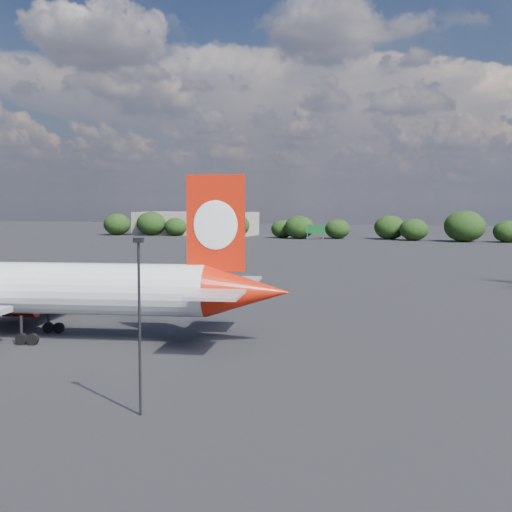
% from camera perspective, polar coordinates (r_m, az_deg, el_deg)
% --- Properties ---
extents(ground, '(500.00, 500.00, 0.00)m').
position_cam_1_polar(ground, '(105.97, -0.19, -2.16)').
color(ground, black).
rests_on(ground, ground).
extents(qantas_airliner, '(44.16, 42.18, 14.45)m').
position_cam_1_polar(qantas_airliner, '(66.13, -17.51, -2.57)').
color(qantas_airliner, white).
rests_on(qantas_airliner, ground).
extents(apron_lamp_post, '(0.55, 0.30, 10.19)m').
position_cam_1_polar(apron_lamp_post, '(41.05, -9.31, -4.76)').
color(apron_lamp_post, black).
rests_on(apron_lamp_post, ground).
extents(terminal_building, '(42.00, 16.00, 8.00)m').
position_cam_1_polar(terminal_building, '(251.92, -4.86, 2.61)').
color(terminal_building, gray).
rests_on(terminal_building, ground).
extents(highway_sign, '(6.00, 0.30, 4.50)m').
position_cam_1_polar(highway_sign, '(222.08, 4.76, 2.13)').
color(highway_sign, '#125E24').
rests_on(highway_sign, ground).
extents(billboard_yellow, '(5.00, 0.30, 5.50)m').
position_cam_1_polar(billboard_yellow, '(223.11, 12.65, 2.24)').
color(billboard_yellow, yellow).
rests_on(billboard_yellow, ground).
extents(horizon_treeline, '(205.06, 16.29, 9.20)m').
position_cam_1_polar(horizon_treeline, '(221.11, 13.48, 2.21)').
color(horizon_treeline, black).
rests_on(horizon_treeline, ground).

